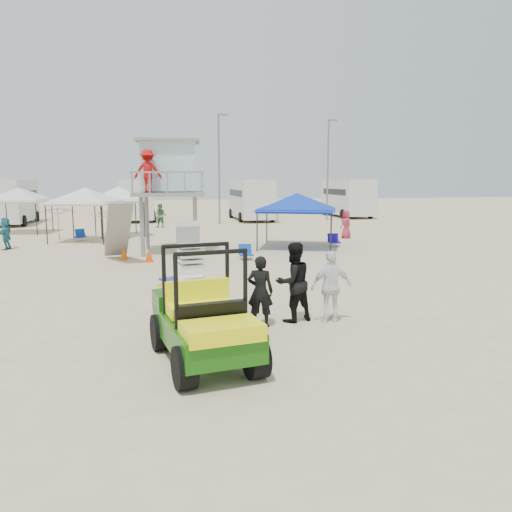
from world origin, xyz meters
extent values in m
plane|color=beige|center=(0.00, 0.00, 0.00)|extent=(140.00, 140.00, 0.00)
cube|color=#16540D|center=(-1.36, -1.07, 0.61)|extent=(1.80, 2.96, 0.49)
cube|color=#FFFA0D|center=(-1.36, -1.07, 0.91)|extent=(1.37, 0.97, 0.27)
cylinder|color=black|center=(-1.97, -2.07, 0.36)|extent=(0.42, 0.75, 0.71)
cube|color=black|center=(-1.36, 1.23, 0.48)|extent=(1.62, 2.13, 0.12)
cylinder|color=black|center=(-1.92, 1.23, 0.26)|extent=(0.28, 0.54, 0.51)
imported|color=black|center=(0.14, 0.93, 0.82)|extent=(0.70, 0.59, 1.63)
imported|color=black|center=(0.99, 1.18, 0.94)|extent=(1.09, 0.95, 1.88)
imported|color=white|center=(1.84, 0.93, 0.85)|extent=(1.01, 0.45, 1.69)
cylinder|color=gray|center=(-2.41, 11.96, 1.29)|extent=(0.19, 0.19, 2.58)
cube|color=gray|center=(-1.28, 13.09, 2.66)|extent=(3.37, 3.37, 0.16)
cube|color=silver|center=(-1.28, 13.40, 3.86)|extent=(2.55, 2.27, 2.16)
imported|color=#B20F0F|center=(-2.10, 12.06, 3.65)|extent=(1.17, 0.67, 1.81)
cylinder|color=black|center=(3.13, 11.73, 0.95)|extent=(0.06, 0.06, 1.90)
pyramid|color=#1033AF|center=(4.81, 13.41, 2.65)|extent=(4.56, 4.56, 0.80)
cube|color=#1033AF|center=(4.81, 13.41, 1.85)|extent=(4.56, 4.56, 0.18)
cylinder|color=black|center=(-6.94, 16.70, 1.06)|extent=(0.06, 0.06, 2.12)
pyramid|color=silver|center=(-5.45, 18.18, 2.87)|extent=(3.94, 3.94, 0.80)
cube|color=silver|center=(-5.45, 18.18, 2.07)|extent=(3.94, 3.94, 0.18)
pyramid|color=silver|center=(-9.88, 23.28, 2.80)|extent=(3.42, 3.42, 0.80)
cube|color=silver|center=(-9.88, 23.28, 2.00)|extent=(3.42, 3.42, 0.18)
cylinder|color=black|center=(-5.07, 19.18, 1.08)|extent=(0.06, 0.06, 2.16)
pyramid|color=white|center=(-3.87, 20.38, 2.91)|extent=(3.08, 3.08, 0.80)
cube|color=white|center=(-3.87, 20.38, 2.11)|extent=(3.08, 3.08, 0.18)
imported|color=#B11F12|center=(-7.08, 19.25, 0.91)|extent=(2.52, 2.55, 1.81)
imported|color=yellow|center=(-4.49, 16.39, 0.89)|extent=(2.54, 2.56, 1.78)
cone|color=#FF4508|center=(-2.26, 10.55, 0.25)|extent=(0.34, 0.34, 0.50)
cone|color=#EB5607|center=(-3.30, 11.44, 0.25)|extent=(0.34, 0.34, 0.50)
cube|color=#1033AD|center=(-5.87, 18.36, 0.22)|extent=(0.73, 0.72, 0.06)
cube|color=#1033AD|center=(-5.87, 18.60, 0.42)|extent=(0.54, 0.46, 0.44)
cylinder|color=#B2B2B7|center=(-6.09, 18.16, 0.10)|extent=(0.03, 0.03, 0.20)
cube|color=#103DAE|center=(1.67, 10.22, 0.22)|extent=(0.54, 0.50, 0.06)
cube|color=#103DAE|center=(1.67, 10.46, 0.42)|extent=(0.54, 0.17, 0.44)
cylinder|color=#B2B2B7|center=(1.45, 10.02, 0.10)|extent=(0.03, 0.03, 0.20)
cube|color=#1E0D93|center=(6.76, 13.30, 0.22)|extent=(0.62, 0.58, 0.06)
cube|color=#1E0D93|center=(6.76, 13.54, 0.42)|extent=(0.56, 0.26, 0.44)
cylinder|color=#B2B2B7|center=(6.54, 13.10, 0.10)|extent=(0.03, 0.03, 0.20)
cube|color=silver|center=(-12.00, 30.00, 1.75)|extent=(2.50, 6.80, 3.00)
cube|color=black|center=(-12.00, 30.00, 2.20)|extent=(2.54, 5.44, 0.50)
cube|color=silver|center=(-3.00, 31.50, 1.75)|extent=(2.50, 6.50, 3.00)
cube|color=black|center=(-3.00, 31.50, 2.20)|extent=(2.54, 5.20, 0.50)
cylinder|color=black|center=(-4.25, 29.42, 0.40)|extent=(0.25, 0.80, 0.80)
cube|color=silver|center=(6.00, 30.00, 1.75)|extent=(2.50, 7.00, 3.00)
cube|color=black|center=(6.00, 30.00, 2.20)|extent=(2.54, 5.60, 0.50)
cylinder|color=black|center=(4.75, 27.76, 0.40)|extent=(0.25, 0.80, 0.80)
cube|color=silver|center=(15.00, 31.50, 1.75)|extent=(2.50, 6.60, 3.00)
cube|color=black|center=(15.00, 31.50, 2.20)|extent=(2.54, 5.28, 0.50)
cylinder|color=black|center=(13.75, 29.39, 0.40)|extent=(0.25, 0.80, 0.80)
cylinder|color=slate|center=(3.00, 27.00, 4.00)|extent=(0.14, 0.14, 8.00)
cylinder|color=slate|center=(12.00, 28.50, 4.00)|extent=(0.14, 0.14, 8.00)
imported|color=#AA3042|center=(8.66, 16.46, 0.79)|extent=(0.68, 0.88, 1.58)
imported|color=#47764B|center=(-1.36, 24.85, 0.83)|extent=(0.97, 0.87, 1.65)
imported|color=#D8DB52|center=(7.33, 26.88, 0.77)|extent=(0.45, 0.61, 1.54)
imported|color=teal|center=(-8.87, 15.70, 0.77)|extent=(0.68, 1.48, 1.54)
camera|label=1|loc=(-2.32, -9.81, 3.34)|focal=35.00mm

